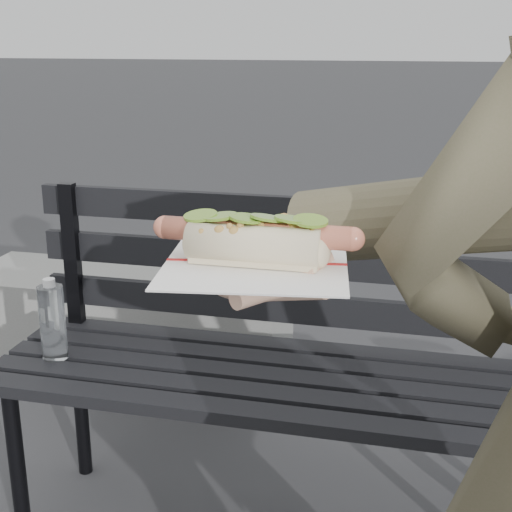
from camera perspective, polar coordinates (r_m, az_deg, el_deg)
The scene contains 3 objects.
park_bench at distance 1.78m, azimuth 3.17°, elevation -7.26°, with size 1.50×0.44×0.88m.
concrete_block at distance 2.77m, azimuth -10.15°, elevation -5.59°, with size 1.20×0.40×0.40m, color slate.
held_hotdog at distance 0.78m, azimuth 15.13°, elevation 2.67°, with size 0.63×0.31×0.20m.
Camera 1 is at (0.21, -0.73, 1.26)m, focal length 50.00 mm.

